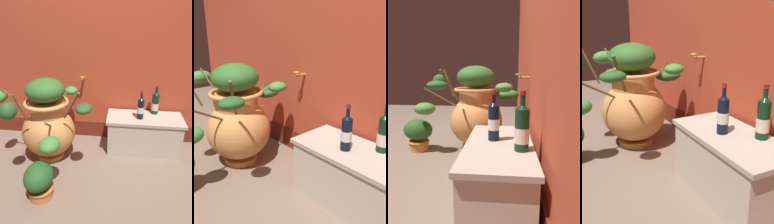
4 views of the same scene
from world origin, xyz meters
TOP-DOWN VIEW (x-y plane):
  - ground_plane at (0.00, 0.00)m, footprint 7.00×7.00m
  - terracotta_urn at (-0.55, 0.57)m, footprint 1.01×1.06m
  - stone_ledge at (0.49, 0.86)m, footprint 0.85×0.41m
  - wine_bottle_left at (0.43, 0.82)m, footprint 0.07×0.07m
  - wine_bottle_middle at (0.60, 0.99)m, footprint 0.08×0.08m

SIDE VIEW (x-z plane):
  - ground_plane at x=0.00m, z-range 0.00..0.00m
  - stone_ledge at x=0.49m, z-range 0.01..0.43m
  - terracotta_urn at x=-0.55m, z-range -0.02..0.89m
  - wine_bottle_left at x=0.43m, z-range 0.39..0.71m
  - wine_bottle_middle at x=0.60m, z-range 0.39..0.72m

